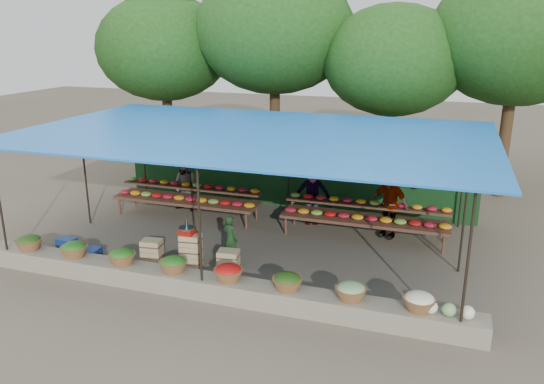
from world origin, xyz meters
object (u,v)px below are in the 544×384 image
(crate_counter, at_px, (190,254))
(weighing_scale, at_px, (187,230))
(blue_crate_front, at_px, (88,255))
(blue_crate_back, at_px, (67,243))
(vendor_seated, at_px, (230,239))

(crate_counter, xyz_separation_m, weighing_scale, (-0.05, -0.00, 0.55))
(crate_counter, distance_m, weighing_scale, 0.55)
(weighing_scale, xyz_separation_m, blue_crate_front, (-2.29, -0.51, -0.70))
(crate_counter, xyz_separation_m, blue_crate_back, (-3.33, -0.02, -0.18))
(weighing_scale, xyz_separation_m, vendor_seated, (0.81, 0.52, -0.29))
(crate_counter, distance_m, blue_crate_back, 3.33)
(crate_counter, relative_size, weighing_scale, 6.44)
(blue_crate_front, height_order, blue_crate_back, blue_crate_front)
(blue_crate_front, relative_size, blue_crate_back, 1.26)
(crate_counter, xyz_separation_m, vendor_seated, (0.76, 0.52, 0.25))
(vendor_seated, distance_m, blue_crate_front, 3.29)
(vendor_seated, relative_size, blue_crate_back, 2.62)
(vendor_seated, xyz_separation_m, blue_crate_back, (-4.08, -0.55, -0.43))
(blue_crate_front, bearing_deg, crate_counter, 5.61)
(weighing_scale, relative_size, blue_crate_back, 0.86)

